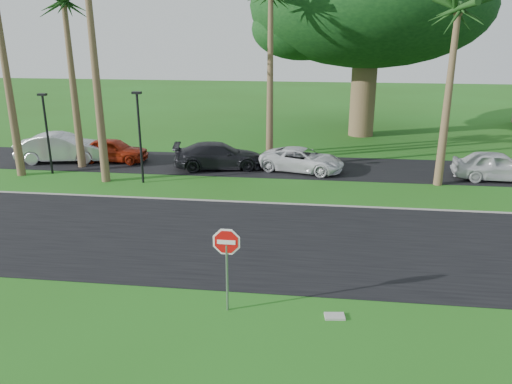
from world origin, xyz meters
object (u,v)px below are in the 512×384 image
object	(u,v)px
car_red	(113,150)
car_dark	(219,156)
car_pickup	(497,166)
stop_sign_near	(227,253)
car_silver	(62,148)
car_minivan	(302,160)

from	to	relation	value
car_red	car_dark	bearing A→B (deg)	-94.84
car_red	car_pickup	xyz separation A→B (m)	(21.33, -1.13, 0.06)
stop_sign_near	car_silver	bearing A→B (deg)	130.14
car_silver	car_minivan	xyz separation A→B (m)	(14.14, -0.31, -0.20)
car_dark	car_pickup	world-z (taller)	car_pickup
stop_sign_near	car_silver	xyz separation A→B (m)	(-12.60, 14.94, -0.94)
car_red	car_silver	bearing A→B (deg)	98.64
car_dark	car_pickup	distance (m)	14.82
car_dark	car_silver	bearing A→B (deg)	76.98
stop_sign_near	car_minivan	world-z (taller)	stop_sign_near
car_silver	car_pickup	distance (m)	24.29
car_silver	car_pickup	xyz separation A→B (m)	(24.28, -0.75, -0.08)
car_dark	car_pickup	xyz separation A→B (m)	(14.81, -0.44, 0.03)
car_minivan	car_red	bearing A→B (deg)	100.60
car_silver	car_minivan	size ratio (longest dim) A/B	1.10
stop_sign_near	car_pickup	xyz separation A→B (m)	(11.68, 14.19, -1.02)
car_silver	car_red	size ratio (longest dim) A/B	1.24
car_minivan	car_dark	bearing A→B (deg)	104.12
stop_sign_near	car_minivan	distance (m)	14.76
car_silver	car_dark	world-z (taller)	car_silver
stop_sign_near	car_dark	bearing A→B (deg)	102.09
car_dark	car_minivan	bearing A→B (deg)	-101.19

